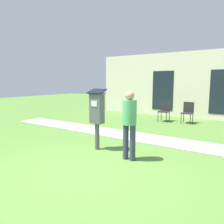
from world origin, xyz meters
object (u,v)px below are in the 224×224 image
outdoor_chair_middle (188,111)px  person_standing (129,120)px  outdoor_chair_left (165,109)px  parking_meter (97,111)px

outdoor_chair_middle → person_standing: bearing=-93.0°
outdoor_chair_left → outdoor_chair_middle: 0.99m
parking_meter → person_standing: parking_meter is taller
person_standing → outdoor_chair_middle: 5.28m
outdoor_chair_left → parking_meter: bearing=-76.0°
outdoor_chair_middle → outdoor_chair_left: bearing=-176.0°
parking_meter → person_standing: 1.10m
person_standing → outdoor_chair_middle: bearing=111.8°
person_standing → outdoor_chair_left: size_ratio=1.76×
parking_meter → person_standing: size_ratio=1.01×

